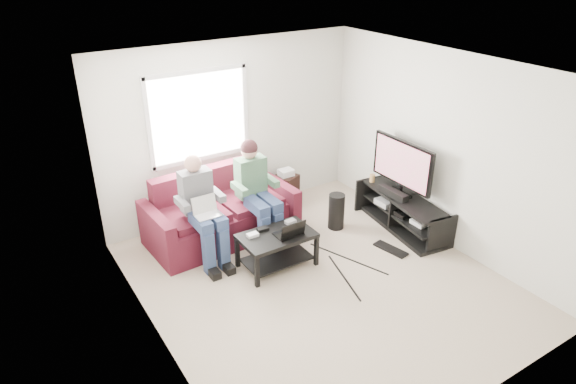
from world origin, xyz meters
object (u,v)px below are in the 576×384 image
at_px(sofa, 220,215).
at_px(tv_stand, 402,214).
at_px(tv, 402,165).
at_px(coffee_table, 277,243).
at_px(subwoofer, 336,211).
at_px(end_table, 286,188).

height_order(sofa, tv_stand, sofa).
height_order(sofa, tv, tv).
xyz_separation_m(coffee_table, subwoofer, (1.24, 0.37, -0.08)).
distance_m(coffee_table, tv, 2.12).
distance_m(sofa, tv_stand, 2.62).
bearing_deg(sofa, tv, -25.39).
distance_m(coffee_table, end_table, 1.78).
bearing_deg(sofa, coffee_table, -74.45).
xyz_separation_m(tv, end_table, (-0.98, 1.49, -0.71)).
height_order(coffee_table, tv_stand, tv_stand).
bearing_deg(tv, end_table, 123.27).
distance_m(tv_stand, end_table, 1.87).
distance_m(tv_stand, tv, 0.75).
relative_size(coffee_table, end_table, 1.63).
height_order(tv_stand, tv, tv).
bearing_deg(end_table, tv_stand, -58.35).
xyz_separation_m(tv_stand, subwoofer, (-0.79, 0.53, 0.04)).
height_order(tv_stand, subwoofer, subwoofer).
relative_size(tv, end_table, 1.92).
bearing_deg(sofa, end_table, 16.15).
distance_m(sofa, end_table, 1.40).
xyz_separation_m(sofa, subwoofer, (1.53, -0.67, -0.08)).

